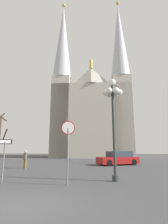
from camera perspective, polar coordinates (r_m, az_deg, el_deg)
name	(u,v)px	position (r m, az deg, el deg)	size (l,w,h in m)	color
ground_plane	(16,207)	(6.54, -20.73, -26.53)	(120.00, 120.00, 0.00)	#424244
cathedral	(91,111)	(39.87, 2.39, 0.27)	(17.17, 14.42, 34.86)	#BCB5A5
stop_sign	(68,140)	(9.39, -5.11, -8.87)	(0.71, 0.20, 3.20)	slate
one_way_arrow_sign	(4,155)	(10.71, -24.09, -12.25)	(0.63, 0.33, 2.26)	slate
street_lamp	(113,105)	(10.89, 9.18, 2.36)	(1.18, 1.07, 5.99)	#2D3833
parked_car_near_red	(118,158)	(20.95, 10.79, -14.33)	(4.83, 3.76, 1.49)	maroon
pedestrian_walking	(25,158)	(17.73, -18.20, -13.61)	(0.32, 0.32, 1.61)	olive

